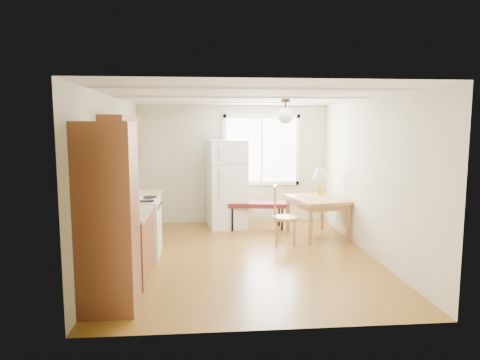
{
  "coord_description": "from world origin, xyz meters",
  "views": [
    {
      "loc": [
        -0.65,
        -6.56,
        2.05
      ],
      "look_at": [
        -0.03,
        0.56,
        1.15
      ],
      "focal_mm": 32.0,
      "sensor_mm": 36.0,
      "label": 1
    }
  ],
  "objects": [
    {
      "name": "coffee_maker",
      "position": [
        -1.72,
        -0.9,
        1.04
      ],
      "size": [
        0.2,
        0.25,
        0.38
      ],
      "rotation": [
        0.0,
        0.0,
        -0.05
      ],
      "color": "black",
      "rests_on": "kitchen_run"
    },
    {
      "name": "kitchen_run",
      "position": [
        -1.72,
        -0.63,
        0.84
      ],
      "size": [
        0.65,
        3.4,
        2.2
      ],
      "color": "brown",
      "rests_on": "ground"
    },
    {
      "name": "bench",
      "position": [
        0.41,
        1.81,
        0.48
      ],
      "size": [
        1.22,
        0.57,
        0.54
      ],
      "rotation": [
        0.0,
        0.0,
        -0.12
      ],
      "color": "#5A151E",
      "rests_on": "ground"
    },
    {
      "name": "kettle",
      "position": [
        -1.75,
        -0.73,
        1.01
      ],
      "size": [
        0.14,
        0.14,
        0.26
      ],
      "color": "#B81E0D",
      "rests_on": "kitchen_run"
    },
    {
      "name": "pendant_light",
      "position": [
        0.7,
        0.4,
        2.24
      ],
      "size": [
        0.26,
        0.26,
        0.4
      ],
      "color": "#312115",
      "rests_on": "room_shell"
    },
    {
      "name": "room_shell",
      "position": [
        0.0,
        0.0,
        1.25
      ],
      "size": [
        4.6,
        5.6,
        2.62
      ],
      "color": "brown",
      "rests_on": "ground"
    },
    {
      "name": "chair",
      "position": [
        0.69,
        0.68,
        0.59
      ],
      "size": [
        0.48,
        0.47,
        1.02
      ],
      "rotation": [
        0.0,
        0.0,
        -0.21
      ],
      "color": "#9A683B",
      "rests_on": "ground"
    },
    {
      "name": "table_lamp",
      "position": [
        1.6,
        1.43,
        1.1
      ],
      "size": [
        0.3,
        0.3,
        0.52
      ],
      "rotation": [
        0.0,
        0.0,
        0.29
      ],
      "color": "gold",
      "rests_on": "dining_table"
    },
    {
      "name": "dining_table",
      "position": [
        1.47,
        1.15,
        0.62
      ],
      "size": [
        1.08,
        1.31,
        0.73
      ],
      "rotation": [
        0.0,
        0.0,
        0.19
      ],
      "color": "#9A683B",
      "rests_on": "ground"
    },
    {
      "name": "window_unit",
      "position": [
        0.6,
        2.47,
        1.55
      ],
      "size": [
        1.64,
        0.05,
        1.51
      ],
      "color": "white",
      "rests_on": "room_shell"
    },
    {
      "name": "refrigerator",
      "position": [
        -0.17,
        2.03,
        0.89
      ],
      "size": [
        0.83,
        0.83,
        1.78
      ],
      "rotation": [
        0.0,
        0.0,
        0.14
      ],
      "color": "white",
      "rests_on": "ground"
    }
  ]
}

